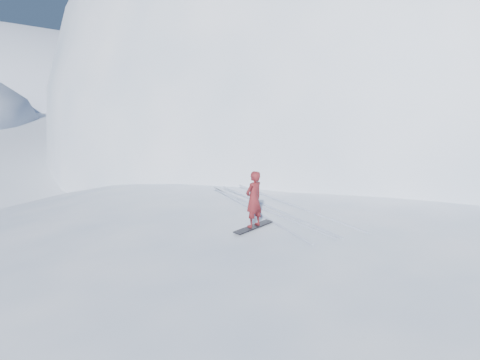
% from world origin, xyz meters
% --- Properties ---
extents(near_ridge, '(36.00, 28.00, 4.80)m').
position_xyz_m(near_ridge, '(1.00, 3.00, 0.00)').
color(near_ridge, white).
rests_on(near_ridge, ground).
extents(summit_peak, '(60.00, 56.00, 56.00)m').
position_xyz_m(summit_peak, '(22.00, 26.00, 0.00)').
color(summit_peak, white).
rests_on(summit_peak, ground).
extents(peak_shoulder, '(28.00, 24.00, 18.00)m').
position_xyz_m(peak_shoulder, '(10.00, 20.00, 0.00)').
color(peak_shoulder, white).
rests_on(peak_shoulder, ground).
extents(wind_bumps, '(16.00, 14.40, 1.00)m').
position_xyz_m(wind_bumps, '(-0.56, 2.12, 0.00)').
color(wind_bumps, white).
rests_on(wind_bumps, ground).
extents(snowboard, '(1.35, 0.80, 0.02)m').
position_xyz_m(snowboard, '(-1.81, 3.46, 2.41)').
color(snowboard, black).
rests_on(snowboard, near_ridge).
extents(snowboarder, '(0.67, 0.57, 1.56)m').
position_xyz_m(snowboarder, '(-1.81, 3.46, 3.20)').
color(snowboarder, maroon).
rests_on(snowboarder, snowboard).
extents(board_tracks, '(2.46, 5.98, 0.04)m').
position_xyz_m(board_tracks, '(-0.63, 4.78, 2.42)').
color(board_tracks, silver).
rests_on(board_tracks, ground).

